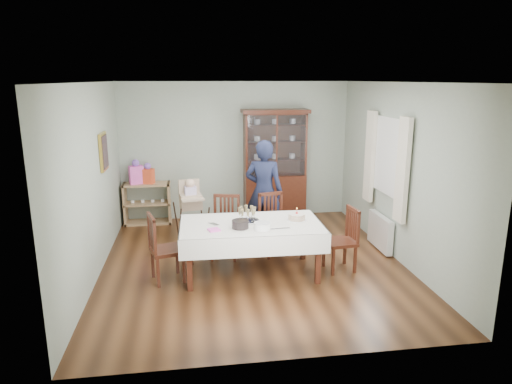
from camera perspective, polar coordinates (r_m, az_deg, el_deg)
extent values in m
plane|color=#593319|center=(7.07, -0.40, -8.88)|extent=(5.00, 5.00, 0.00)
plane|color=#9EAA99|center=(9.11, -2.57, 5.14)|extent=(4.50, 0.00, 4.50)
plane|color=#9EAA99|center=(6.74, -19.73, 1.20)|extent=(0.00, 5.00, 5.00)
plane|color=#9EAA99|center=(7.31, 17.35, 2.32)|extent=(0.00, 5.00, 5.00)
plane|color=white|center=(6.51, -0.44, 13.57)|extent=(5.00, 5.00, 0.00)
cube|color=#421E10|center=(6.47, -0.63, -4.28)|extent=(1.92, 1.08, 0.06)
cube|color=white|center=(6.46, -0.63, -3.99)|extent=(2.02, 1.18, 0.01)
cube|color=#421E10|center=(9.16, 2.31, -0.55)|extent=(1.20, 0.45, 0.90)
cube|color=white|center=(8.77, 2.61, 5.79)|extent=(1.12, 0.01, 1.16)
cube|color=#421E10|center=(8.89, 2.42, 10.05)|extent=(1.30, 0.48, 0.07)
cube|color=tan|center=(9.19, -13.28, -3.67)|extent=(0.90, 0.38, 0.04)
cube|color=tan|center=(9.08, -13.42, -1.38)|extent=(0.90, 0.38, 0.03)
cube|color=tan|center=(8.99, -13.55, 0.96)|extent=(0.90, 0.38, 0.04)
cube|color=tan|center=(9.13, -16.04, -1.46)|extent=(0.04, 0.38, 0.80)
cube|color=tan|center=(9.05, -10.77, -1.29)|extent=(0.04, 0.38, 0.80)
cube|color=gold|center=(7.46, -18.52, 4.80)|extent=(0.04, 0.48, 0.58)
cube|color=white|center=(7.53, 16.29, 4.27)|extent=(0.04, 1.02, 1.22)
cube|color=silver|center=(6.97, 17.86, 2.58)|extent=(0.07, 0.30, 1.55)
cube|color=silver|center=(8.08, 14.05, 4.33)|extent=(0.07, 0.30, 1.55)
cube|color=white|center=(7.80, 15.26, -4.81)|extent=(0.10, 0.80, 0.55)
cube|color=#421E10|center=(7.16, -3.90, -4.79)|extent=(0.53, 0.53, 0.05)
cube|color=#421E10|center=(7.26, -3.68, -2.29)|extent=(0.41, 0.14, 0.52)
cube|color=#421E10|center=(7.28, 2.39, -4.44)|extent=(0.52, 0.52, 0.05)
cube|color=#421E10|center=(7.38, 1.80, -2.01)|extent=(0.42, 0.13, 0.52)
cube|color=#421E10|center=(6.47, -11.04, -7.16)|extent=(0.54, 0.54, 0.05)
cube|color=#421E10|center=(6.34, -12.89, -5.13)|extent=(0.15, 0.41, 0.51)
cube|color=#421E10|center=(6.81, 10.43, -6.18)|extent=(0.46, 0.46, 0.05)
cube|color=#421E10|center=(6.80, 11.99, -3.98)|extent=(0.08, 0.40, 0.49)
imported|color=black|center=(7.74, 1.00, 0.06)|extent=(0.75, 0.62, 1.77)
cube|color=tan|center=(7.91, -8.16, -1.17)|extent=(0.41, 0.37, 0.25)
cube|color=tan|center=(7.86, -8.21, 0.31)|extent=(0.36, 0.12, 0.30)
cube|color=tan|center=(7.89, -8.18, -0.58)|extent=(0.40, 0.23, 0.03)
cube|color=silver|center=(7.87, -8.20, 0.02)|extent=(0.21, 0.18, 0.19)
sphere|color=beige|center=(7.84, -8.24, 1.06)|extent=(0.16, 0.16, 0.16)
cylinder|color=silver|center=(6.54, -1.13, -3.66)|extent=(0.35, 0.35, 0.01)
torus|color=silver|center=(6.54, -1.13, -3.58)|extent=(0.35, 0.35, 0.01)
cylinder|color=white|center=(6.61, 5.10, -3.51)|extent=(0.28, 0.28, 0.02)
cylinder|color=brown|center=(6.59, 5.11, -3.09)|extent=(0.24, 0.24, 0.09)
cylinder|color=silver|center=(6.58, 5.12, -2.72)|extent=(0.24, 0.24, 0.01)
cylinder|color=#F24C4C|center=(6.57, 5.13, -2.37)|extent=(0.01, 0.01, 0.07)
sphere|color=yellow|center=(6.56, 5.13, -2.05)|extent=(0.02, 0.02, 0.02)
cylinder|color=black|center=(6.24, -1.98, -4.04)|extent=(0.25, 0.25, 0.11)
cylinder|color=white|center=(6.18, 0.78, -4.28)|extent=(0.26, 0.26, 0.10)
cube|color=#FF5DCF|center=(6.18, -5.28, -4.73)|extent=(0.18, 0.18, 0.02)
cube|color=silver|center=(6.22, 2.92, -4.59)|extent=(0.31, 0.05, 0.01)
cube|color=#FF5DCF|center=(8.95, -14.73, 2.09)|extent=(0.29, 0.23, 0.34)
sphere|color=#E533B2|center=(8.91, -14.82, 3.53)|extent=(0.14, 0.14, 0.14)
cube|color=#EA4C25|center=(8.94, -13.33, 1.94)|extent=(0.25, 0.21, 0.28)
sphere|color=#E533B2|center=(8.90, -13.40, 3.16)|extent=(0.13, 0.13, 0.13)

